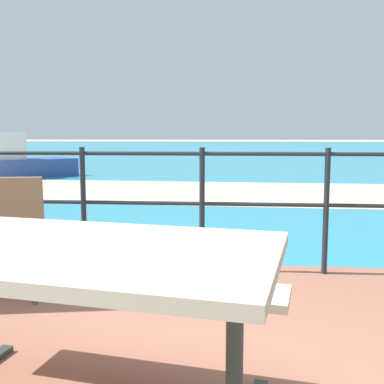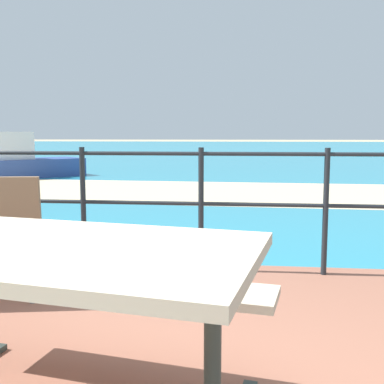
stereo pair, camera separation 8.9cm
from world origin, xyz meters
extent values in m
cube|color=teal|center=(0.00, 40.00, 0.01)|extent=(90.00, 90.00, 0.01)
cube|color=beige|center=(0.00, 8.17, 0.01)|extent=(54.12, 6.18, 0.01)
cube|color=#BCAD93|center=(-0.38, 0.07, 0.81)|extent=(1.64, 0.98, 0.04)
cube|color=#BCAD93|center=(-0.28, 0.64, 0.52)|extent=(1.56, 0.53, 0.04)
cylinder|color=#4C5156|center=(-1.10, 1.84, 0.27)|extent=(0.04, 0.04, 0.42)
cylinder|color=#4C5156|center=(-1.04, 1.54, 0.27)|extent=(0.04, 0.04, 0.42)
cylinder|color=#1E2328|center=(-0.98, 2.40, 0.56)|extent=(0.04, 0.04, 1.01)
cylinder|color=#1E2328|center=(0.00, 2.40, 0.56)|extent=(0.04, 0.04, 1.01)
cylinder|color=#1E2328|center=(0.98, 2.40, 0.56)|extent=(0.04, 0.04, 1.01)
cylinder|color=#1E2328|center=(0.00, 2.40, 1.02)|extent=(5.90, 0.03, 0.03)
cylinder|color=#1E2328|center=(0.00, 2.40, 0.61)|extent=(5.90, 0.03, 0.03)
cube|color=silver|center=(-5.94, 10.66, 0.88)|extent=(1.35, 1.35, 0.74)
camera|label=1|loc=(0.25, -1.30, 1.16)|focal=43.44mm
camera|label=2|loc=(0.34, -1.29, 1.16)|focal=43.44mm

